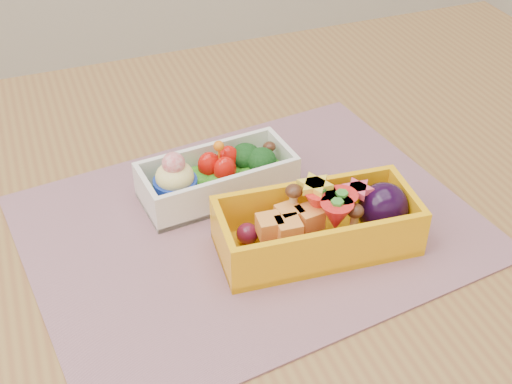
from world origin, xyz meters
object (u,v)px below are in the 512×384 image
object	(u,v)px
table	(244,275)
placemat	(251,226)
bento_yellow	(322,224)
bento_white	(217,177)

from	to	relation	value
table	placemat	size ratio (longest dim) A/B	2.69
bento_yellow	placemat	bearing A→B (deg)	139.80
bento_white	bento_yellow	world-z (taller)	bento_white
table	bento_yellow	distance (m)	0.16
placemat	bento_yellow	bearing A→B (deg)	-45.11
bento_white	bento_yellow	distance (m)	0.14
table	placemat	distance (m)	0.10
table	placemat	bearing A→B (deg)	-93.79
table	bento_white	world-z (taller)	bento_white
bento_white	bento_yellow	xyz separation A→B (m)	(0.07, -0.12, 0.01)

